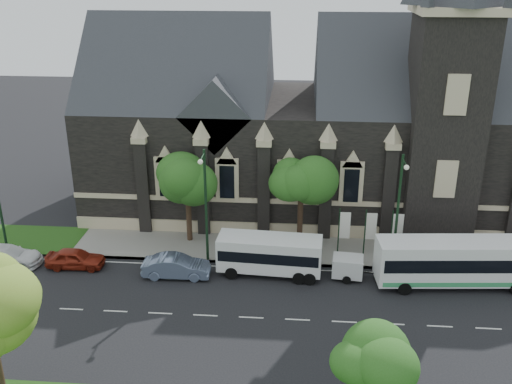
# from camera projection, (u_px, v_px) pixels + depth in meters

# --- Properties ---
(ground) EXTENTS (160.00, 160.00, 0.00)m
(ground) POSITION_uv_depth(u_px,v_px,m) (251.00, 318.00, 37.18)
(ground) COLOR black
(ground) RESTS_ON ground
(sidewalk) EXTENTS (80.00, 5.00, 0.15)m
(sidewalk) POSITION_uv_depth(u_px,v_px,m) (262.00, 249.00, 45.93)
(sidewalk) COLOR gray
(sidewalk) RESTS_ON ground
(museum) EXTENTS (40.00, 17.70, 29.90)m
(museum) POSITION_uv_depth(u_px,v_px,m) (327.00, 122.00, 51.09)
(museum) COLOR black
(museum) RESTS_ON ground
(tree_park_east) EXTENTS (3.40, 3.40, 6.28)m
(tree_park_east) POSITION_uv_depth(u_px,v_px,m) (367.00, 356.00, 26.37)
(tree_park_east) COLOR black
(tree_park_east) RESTS_ON ground
(tree_walk_right) EXTENTS (4.08, 4.08, 7.80)m
(tree_walk_right) POSITION_uv_depth(u_px,v_px,m) (304.00, 177.00, 44.66)
(tree_walk_right) COLOR black
(tree_walk_right) RESTS_ON ground
(tree_walk_left) EXTENTS (3.91, 3.91, 7.64)m
(tree_walk_left) POSITION_uv_depth(u_px,v_px,m) (190.00, 175.00, 45.36)
(tree_walk_left) COLOR black
(tree_walk_left) RESTS_ON ground
(street_lamp_near) EXTENTS (0.36, 1.88, 9.00)m
(street_lamp_near) POSITION_uv_depth(u_px,v_px,m) (399.00, 207.00, 41.07)
(street_lamp_near) COLOR black
(street_lamp_near) RESTS_ON ground
(street_lamp_mid) EXTENTS (0.36, 1.88, 9.00)m
(street_lamp_mid) POSITION_uv_depth(u_px,v_px,m) (205.00, 201.00, 42.12)
(street_lamp_mid) COLOR black
(street_lamp_mid) RESTS_ON ground
(banner_flag_left) EXTENTS (0.90, 0.10, 4.00)m
(banner_flag_left) POSITION_uv_depth(u_px,v_px,m) (343.00, 228.00, 44.14)
(banner_flag_left) COLOR black
(banner_flag_left) RESTS_ON ground
(banner_flag_center) EXTENTS (0.90, 0.10, 4.00)m
(banner_flag_center) POSITION_uv_depth(u_px,v_px,m) (369.00, 229.00, 43.99)
(banner_flag_center) COLOR black
(banner_flag_center) RESTS_ON ground
(banner_flag_right) EXTENTS (0.90, 0.10, 4.00)m
(banner_flag_right) POSITION_uv_depth(u_px,v_px,m) (395.00, 230.00, 43.84)
(banner_flag_right) COLOR black
(banner_flag_right) RESTS_ON ground
(tour_coach) EXTENTS (12.08, 3.57, 3.48)m
(tour_coach) POSITION_uv_depth(u_px,v_px,m) (462.00, 262.00, 40.21)
(tour_coach) COLOR white
(tour_coach) RESTS_ON ground
(shuttle_bus) EXTENTS (7.68, 3.07, 2.91)m
(shuttle_bus) POSITION_uv_depth(u_px,v_px,m) (270.00, 253.00, 41.82)
(shuttle_bus) COLOR white
(shuttle_bus) RESTS_ON ground
(box_trailer) EXTENTS (3.21, 1.89, 1.68)m
(box_trailer) POSITION_uv_depth(u_px,v_px,m) (348.00, 266.00, 41.47)
(box_trailer) COLOR silver
(box_trailer) RESTS_ON ground
(sedan) EXTENTS (4.97, 1.85, 1.62)m
(sedan) POSITION_uv_depth(u_px,v_px,m) (176.00, 266.00, 41.75)
(sedan) COLOR slate
(sedan) RESTS_ON ground
(car_far_red) EXTENTS (4.40, 1.88, 1.48)m
(car_far_red) POSITION_uv_depth(u_px,v_px,m) (75.00, 258.00, 43.03)
(car_far_red) COLOR maroon
(car_far_red) RESTS_ON ground
(car_far_white) EXTENTS (5.23, 2.13, 1.51)m
(car_far_white) POSITION_uv_depth(u_px,v_px,m) (7.00, 256.00, 43.39)
(car_far_white) COLOR silver
(car_far_white) RESTS_ON ground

